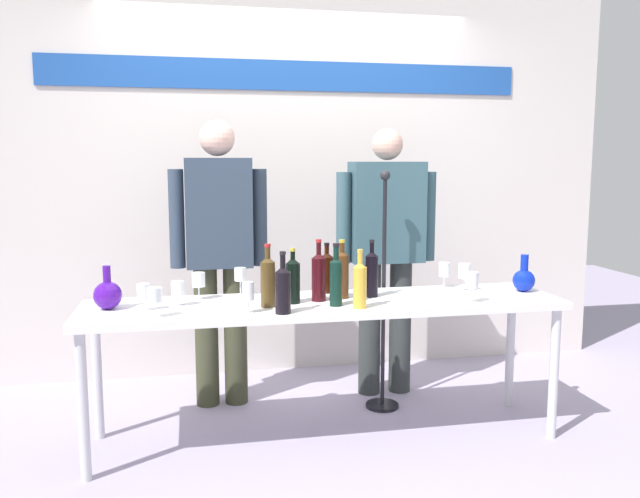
{
  "coord_description": "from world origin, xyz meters",
  "views": [
    {
      "loc": [
        -0.69,
        -3.27,
        1.48
      ],
      "look_at": [
        0.0,
        0.15,
        1.01
      ],
      "focal_mm": 36.41,
      "sensor_mm": 36.0,
      "label": 1
    }
  ],
  "objects": [
    {
      "name": "wine_glass_left_0",
      "position": [
        -0.43,
        0.23,
        0.87
      ],
      "size": [
        0.06,
        0.06,
        0.15
      ],
      "color": "white",
      "rests_on": "display_table"
    },
    {
      "name": "wine_glass_left_3",
      "position": [
        -0.76,
        0.04,
        0.84
      ],
      "size": [
        0.07,
        0.07,
        0.13
      ],
      "color": "white",
      "rests_on": "display_table"
    },
    {
      "name": "ground_plane",
      "position": [
        0.0,
        0.0,
        0.0
      ],
      "size": [
        10.0,
        10.0,
        0.0
      ],
      "primitive_type": "plane",
      "color": "#A196B0"
    },
    {
      "name": "microphone_stand",
      "position": [
        0.43,
        0.36,
        0.47
      ],
      "size": [
        0.2,
        0.2,
        1.43
      ],
      "color": "black",
      "rests_on": "ground"
    },
    {
      "name": "wine_glass_right_2",
      "position": [
        0.82,
        0.1,
        0.87
      ],
      "size": [
        0.07,
        0.07,
        0.16
      ],
      "color": "white",
      "rests_on": "display_table"
    },
    {
      "name": "wine_glass_left_1",
      "position": [
        -0.65,
        0.18,
        0.86
      ],
      "size": [
        0.07,
        0.07,
        0.15
      ],
      "color": "white",
      "rests_on": "display_table"
    },
    {
      "name": "back_wall",
      "position": [
        0.0,
        1.26,
        1.5
      ],
      "size": [
        4.67,
        0.11,
        3.0
      ],
      "color": "silver",
      "rests_on": "ground"
    },
    {
      "name": "wine_bottle_5",
      "position": [
        0.05,
        0.22,
        0.88
      ],
      "size": [
        0.07,
        0.07,
        0.28
      ],
      "color": "black",
      "rests_on": "display_table"
    },
    {
      "name": "wine_bottle_2",
      "position": [
        -0.26,
        -0.23,
        0.88
      ],
      "size": [
        0.08,
        0.08,
        0.3
      ],
      "color": "black",
      "rests_on": "display_table"
    },
    {
      "name": "wine_bottle_8",
      "position": [
        0.03,
        -0.12,
        0.89
      ],
      "size": [
        0.06,
        0.06,
        0.32
      ],
      "color": "black",
      "rests_on": "display_table"
    },
    {
      "name": "wine_bottle_6",
      "position": [
        0.27,
        0.06,
        0.89
      ],
      "size": [
        0.07,
        0.07,
        0.31
      ],
      "color": "black",
      "rests_on": "display_table"
    },
    {
      "name": "wine_bottle_1",
      "position": [
        -0.03,
        0.02,
        0.89
      ],
      "size": [
        0.07,
        0.07,
        0.33
      ],
      "color": "#370B11",
      "rests_on": "display_table"
    },
    {
      "name": "wine_glass_left_5",
      "position": [
        -0.42,
        -0.19,
        0.86
      ],
      "size": [
        0.06,
        0.06,
        0.15
      ],
      "color": "white",
      "rests_on": "display_table"
    },
    {
      "name": "wine_glass_left_2",
      "position": [
        -0.86,
        -0.19,
        0.86
      ],
      "size": [
        0.07,
        0.07,
        0.14
      ],
      "color": "white",
      "rests_on": "display_table"
    },
    {
      "name": "wine_bottle_0",
      "position": [
        0.1,
        0.06,
        0.89
      ],
      "size": [
        0.07,
        0.07,
        0.32
      ],
      "color": "#4E2B12",
      "rests_on": "display_table"
    },
    {
      "name": "presenter_left",
      "position": [
        -0.52,
        0.62,
        0.98
      ],
      "size": [
        0.58,
        0.22,
        1.72
      ],
      "color": "#373A26",
      "rests_on": "ground"
    },
    {
      "name": "display_table",
      "position": [
        0.0,
        0.0,
        0.69
      ],
      "size": [
        2.51,
        0.58,
        0.75
      ],
      "color": "white",
      "rests_on": "ground"
    },
    {
      "name": "wine_glass_right_1",
      "position": [
        0.75,
        0.22,
        0.86
      ],
      "size": [
        0.06,
        0.06,
        0.15
      ],
      "color": "white",
      "rests_on": "display_table"
    },
    {
      "name": "wine_glass_left_4",
      "position": [
        -0.92,
        -0.04,
        0.85
      ],
      "size": [
        0.07,
        0.07,
        0.13
      ],
      "color": "white",
      "rests_on": "display_table"
    },
    {
      "name": "wine_bottle_3",
      "position": [
        0.13,
        -0.19,
        0.88
      ],
      "size": [
        0.07,
        0.07,
        0.3
      ],
      "color": "gold",
      "rests_on": "display_table"
    },
    {
      "name": "wine_bottle_4",
      "position": [
        -0.18,
        -0.01,
        0.88
      ],
      "size": [
        0.07,
        0.07,
        0.29
      ],
      "color": "black",
      "rests_on": "display_table"
    },
    {
      "name": "decanter_blue_right",
      "position": [
        1.15,
        0.03,
        0.83
      ],
      "size": [
        0.12,
        0.12,
        0.21
      ],
      "color": "#0C24B2",
      "rests_on": "display_table"
    },
    {
      "name": "wine_glass_right_0",
      "position": [
        0.74,
        -0.19,
        0.87
      ],
      "size": [
        0.07,
        0.07,
        0.16
      ],
      "color": "white",
      "rests_on": "display_table"
    },
    {
      "name": "decanter_blue_left",
      "position": [
        -1.1,
        0.03,
        0.83
      ],
      "size": [
        0.14,
        0.14,
        0.22
      ],
      "color": "#461296",
      "rests_on": "display_table"
    },
    {
      "name": "presenter_right",
      "position": [
        0.52,
        0.62,
        0.97
      ],
      "size": [
        0.64,
        0.22,
        1.68
      ],
      "color": "#2D3331",
      "rests_on": "ground"
    },
    {
      "name": "wine_bottle_7",
      "position": [
        -0.31,
        -0.07,
        0.89
      ],
      "size": [
        0.07,
        0.07,
        0.32
      ],
      "color": "#483516",
      "rests_on": "display_table"
    }
  ]
}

